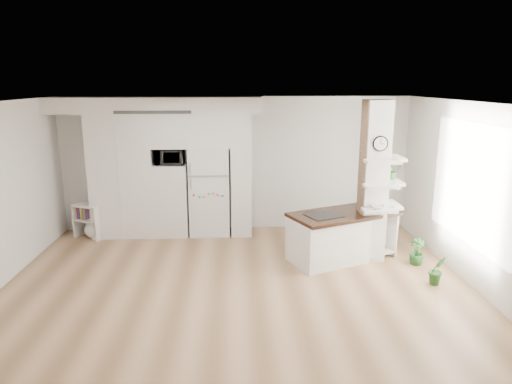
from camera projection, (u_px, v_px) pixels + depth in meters
floor at (237, 291)px, 6.66m from camera, size 7.00×6.00×0.01m
room at (236, 166)px, 6.22m from camera, size 7.04×6.04×2.72m
cabinet_wall at (161, 160)px, 8.83m from camera, size 4.00×0.71×2.70m
refrigerator at (210, 191)px, 9.03m from camera, size 0.78×0.69×1.75m
column at (380, 183)px, 7.54m from camera, size 0.69×0.90×2.70m
window at (471, 184)px, 6.75m from camera, size 0.00×2.40×2.40m
pendant_light at (357, 145)px, 6.38m from camera, size 0.12×0.12×0.10m
kitchen_island at (333, 236)px, 7.72m from camera, size 2.03×1.53×1.39m
bookshelf at (91, 223)px, 8.88m from camera, size 0.65×0.53×0.67m
floor_plant_a at (437, 270)px, 6.84m from camera, size 0.28×0.23×0.46m
floor_plant_b at (417, 252)px, 7.59m from camera, size 0.28×0.28×0.44m
microwave at (170, 157)px, 8.78m from camera, size 0.54×0.37×0.30m
shelf_plant at (392, 170)px, 7.68m from camera, size 0.27×0.23×0.30m
decor_bowl at (378, 207)px, 7.40m from camera, size 0.22×0.22×0.05m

